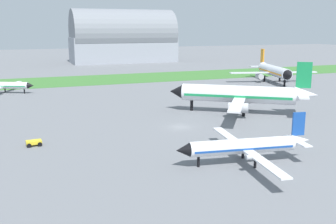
# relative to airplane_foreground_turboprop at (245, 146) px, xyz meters

# --- Properties ---
(ground_plane) EXTENTS (600.00, 600.00, 0.00)m
(ground_plane) POSITION_rel_airplane_foreground_turboprop_xyz_m (-0.59, 22.30, -2.57)
(ground_plane) COLOR slate
(grass_taxiway_strip) EXTENTS (360.00, 28.00, 0.08)m
(grass_taxiway_strip) POSITION_rel_airplane_foreground_turboprop_xyz_m (-0.59, 97.60, -2.53)
(grass_taxiway_strip) COLOR #3D7533
(grass_taxiway_strip) RESTS_ON ground_plane
(airplane_foreground_turboprop) EXTENTS (20.11, 23.40, 7.03)m
(airplane_foreground_turboprop) POSITION_rel_airplane_foreground_turboprop_xyz_m (0.00, 0.00, 0.00)
(airplane_foreground_turboprop) COLOR white
(airplane_foreground_turboprop) RESTS_ON ground_plane
(airplane_parked_jet_far) EXTENTS (30.49, 30.15, 10.97)m
(airplane_parked_jet_far) POSITION_rel_airplane_foreground_turboprop_xyz_m (54.56, 69.09, 1.38)
(airplane_parked_jet_far) COLOR silver
(airplane_parked_jet_far) RESTS_ON ground_plane
(airplane_midfield_jet) EXTENTS (28.63, 28.39, 11.74)m
(airplane_midfield_jet) POSITION_rel_airplane_foreground_turboprop_xyz_m (16.89, 29.17, 1.66)
(airplane_midfield_jet) COLOR white
(airplane_midfield_jet) RESTS_ON ground_plane
(airplane_taxiing_turboprop) EXTENTS (17.35, 19.96, 6.46)m
(airplane_taxiing_turboprop) POSITION_rel_airplane_foreground_turboprop_xyz_m (-33.33, 77.61, -0.21)
(airplane_taxiing_turboprop) COLOR white
(airplane_taxiing_turboprop) RESTS_ON ground_plane
(baggage_cart_near_gate) EXTENTS (2.50, 1.92, 0.90)m
(baggage_cart_near_gate) POSITION_rel_airplane_foreground_turboprop_xyz_m (-27.50, 19.55, -2.00)
(baggage_cart_near_gate) COLOR yellow
(baggage_cart_near_gate) RESTS_ON ground_plane
(hangar_distant) EXTENTS (56.22, 25.27, 28.50)m
(hangar_distant) POSITION_rel_airplane_foreground_turboprop_xyz_m (26.29, 167.14, 10.28)
(hangar_distant) COLOR #9399A3
(hangar_distant) RESTS_ON ground_plane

